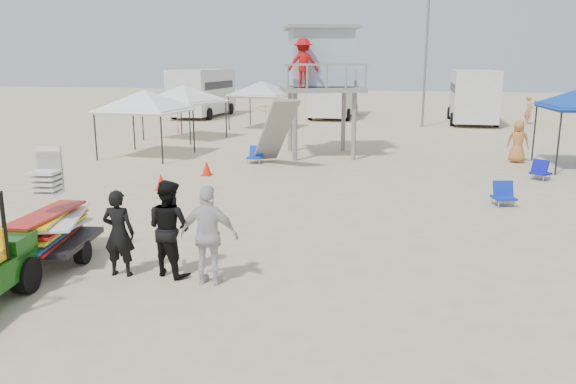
# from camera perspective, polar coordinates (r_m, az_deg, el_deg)

# --- Properties ---
(ground) EXTENTS (140.00, 140.00, 0.00)m
(ground) POSITION_cam_1_polar(r_m,az_deg,el_deg) (8.62, -8.05, -12.73)
(ground) COLOR beige
(ground) RESTS_ON ground
(surf_trailer) EXTENTS (1.43, 2.24, 1.96)m
(surf_trailer) POSITION_cam_1_polar(r_m,az_deg,el_deg) (11.42, -22.67, -2.85)
(surf_trailer) COLOR black
(surf_trailer) RESTS_ON ground
(man_left) EXTENTS (0.60, 0.42, 1.57)m
(man_left) POSITION_cam_1_polar(r_m,az_deg,el_deg) (10.37, -16.81, -4.02)
(man_left) COLOR black
(man_left) RESTS_ON ground
(man_mid) EXTENTS (1.02, 0.91, 1.73)m
(man_mid) POSITION_cam_1_polar(r_m,az_deg,el_deg) (10.18, -11.99, -3.59)
(man_mid) COLOR black
(man_mid) RESTS_ON ground
(man_right) EXTENTS (1.03, 0.47, 1.73)m
(man_right) POSITION_cam_1_polar(r_m,az_deg,el_deg) (9.63, -8.02, -4.39)
(man_right) COLOR silver
(man_right) RESTS_ON ground
(lifeguard_tower) EXTENTS (3.94, 3.94, 5.00)m
(lifeguard_tower) POSITION_cam_1_polar(r_m,az_deg,el_deg) (22.95, 3.22, 13.02)
(lifeguard_tower) COLOR gray
(lifeguard_tower) RESTS_ON ground
(canopy_white_a) EXTENTS (3.09, 3.09, 3.07)m
(canopy_white_a) POSITION_cam_1_polar(r_m,az_deg,el_deg) (23.28, -14.38, 9.67)
(canopy_white_a) COLOR black
(canopy_white_a) RESTS_ON ground
(canopy_white_b) EXTENTS (3.78, 3.78, 3.05)m
(canopy_white_b) POSITION_cam_1_polar(r_m,az_deg,el_deg) (28.43, -10.53, 10.35)
(canopy_white_b) COLOR black
(canopy_white_b) RESTS_ON ground
(canopy_white_c) EXTENTS (3.35, 3.35, 3.10)m
(canopy_white_c) POSITION_cam_1_polar(r_m,az_deg,el_deg) (32.41, -2.68, 10.96)
(canopy_white_c) COLOR black
(canopy_white_c) RESTS_ON ground
(umbrella_a) EXTENTS (2.14, 2.18, 1.91)m
(umbrella_a) POSITION_cam_1_polar(r_m,az_deg,el_deg) (30.82, -11.19, 7.63)
(umbrella_a) COLOR red
(umbrella_a) RESTS_ON ground
(umbrella_b) EXTENTS (2.73, 2.73, 1.75)m
(umbrella_b) POSITION_cam_1_polar(r_m,az_deg,el_deg) (27.86, -2.25, 7.16)
(umbrella_b) COLOR orange
(umbrella_b) RESTS_ON ground
(cone_near) EXTENTS (0.34, 0.34, 0.50)m
(cone_near) POSITION_cam_1_polar(r_m,az_deg,el_deg) (19.12, -8.26, 2.42)
(cone_near) COLOR red
(cone_near) RESTS_ON ground
(cone_far) EXTENTS (0.34, 0.34, 0.50)m
(cone_far) POSITION_cam_1_polar(r_m,az_deg,el_deg) (17.18, -12.77, 1.03)
(cone_far) COLOR red
(cone_far) RESTS_ON ground
(beach_chair_a) EXTENTS (0.55, 0.59, 0.64)m
(beach_chair_a) POSITION_cam_1_polar(r_m,az_deg,el_deg) (21.34, -3.31, 3.81)
(beach_chair_a) COLOR #113EB9
(beach_chair_a) RESTS_ON ground
(beach_chair_b) EXTENTS (0.67, 0.72, 0.64)m
(beach_chair_b) POSITION_cam_1_polar(r_m,az_deg,el_deg) (16.02, 21.04, -0.15)
(beach_chair_b) COLOR #102CB4
(beach_chair_b) RESTS_ON ground
(beach_chair_c) EXTENTS (0.74, 0.85, 0.64)m
(beach_chair_c) POSITION_cam_1_polar(r_m,az_deg,el_deg) (20.04, 24.24, 2.07)
(beach_chair_c) COLOR #0F15AA
(beach_chair_c) RESTS_ON ground
(rv_far_left) EXTENTS (2.64, 6.80, 3.25)m
(rv_far_left) POSITION_cam_1_polar(r_m,az_deg,el_deg) (40.13, -8.67, 10.14)
(rv_far_left) COLOR silver
(rv_far_left) RESTS_ON ground
(rv_mid_left) EXTENTS (2.65, 6.50, 3.25)m
(rv_mid_left) POSITION_cam_1_polar(r_m,az_deg,el_deg) (39.20, 4.68, 10.18)
(rv_mid_left) COLOR silver
(rv_mid_left) RESTS_ON ground
(rv_mid_right) EXTENTS (2.64, 7.00, 3.25)m
(rv_mid_right) POSITION_cam_1_polar(r_m,az_deg,el_deg) (37.38, 18.28, 9.44)
(rv_mid_right) COLOR silver
(rv_mid_right) RESTS_ON ground
(light_pole_left) EXTENTS (0.14, 0.14, 8.00)m
(light_pole_left) POSITION_cam_1_polar(r_m,az_deg,el_deg) (34.21, 13.82, 13.13)
(light_pole_left) COLOR slate
(light_pole_left) RESTS_ON ground
(distant_beachgoers) EXTENTS (3.54, 15.22, 1.76)m
(distant_beachgoers) POSITION_cam_1_polar(r_m,az_deg,el_deg) (29.14, 22.83, 6.34)
(distant_beachgoers) COLOR #BD7436
(distant_beachgoers) RESTS_ON ground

